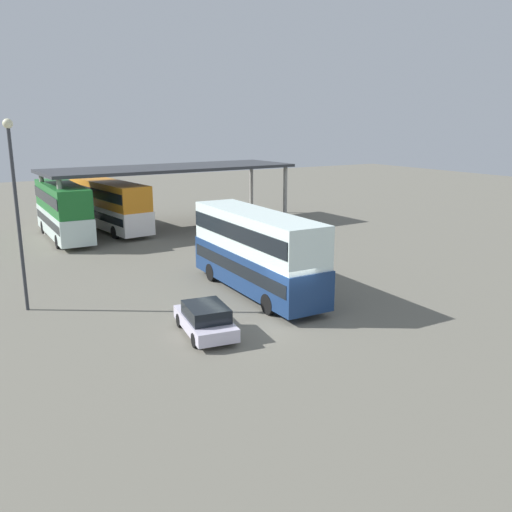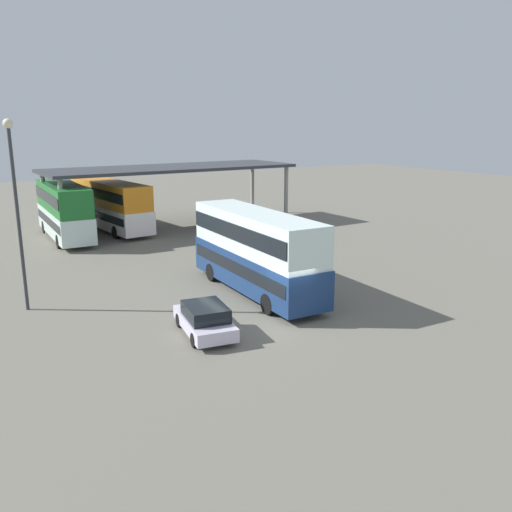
# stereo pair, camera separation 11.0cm
# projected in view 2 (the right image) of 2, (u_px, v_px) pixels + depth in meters

# --- Properties ---
(ground_plane) EXTENTS (140.00, 140.00, 0.00)m
(ground_plane) POSITION_uv_depth(u_px,v_px,m) (284.00, 322.00, 24.28)
(ground_plane) COLOR #6B675B
(double_decker_main) EXTENTS (2.75, 10.27, 4.31)m
(double_decker_main) POSITION_uv_depth(u_px,v_px,m) (256.00, 249.00, 27.98)
(double_decker_main) COLOR navy
(double_decker_main) RESTS_ON ground_plane
(parked_hatchback) EXTENTS (2.29, 4.12, 1.35)m
(parked_hatchback) POSITION_uv_depth(u_px,v_px,m) (205.00, 319.00, 22.77)
(parked_hatchback) COLOR silver
(parked_hatchback) RESTS_ON ground_plane
(double_decker_near_canopy) EXTENTS (2.60, 10.24, 4.24)m
(double_decker_near_canopy) POSITION_uv_depth(u_px,v_px,m) (64.00, 209.00, 41.18)
(double_decker_near_canopy) COLOR silver
(double_decker_near_canopy) RESTS_ON ground_plane
(double_decker_mid_row) EXTENTS (3.86, 11.53, 4.08)m
(double_decker_mid_row) POSITION_uv_depth(u_px,v_px,m) (110.00, 203.00, 44.65)
(double_decker_mid_row) COLOR white
(double_decker_mid_row) RESTS_ON ground_plane
(depot_canopy) EXTENTS (21.12, 7.71, 5.19)m
(depot_canopy) POSITION_uv_depth(u_px,v_px,m) (172.00, 170.00, 45.12)
(depot_canopy) COLOR #33353A
(depot_canopy) RESTS_ON ground_plane
(lamppost_tall) EXTENTS (0.44, 0.44, 8.95)m
(lamppost_tall) POSITION_uv_depth(u_px,v_px,m) (16.00, 195.00, 24.63)
(lamppost_tall) COLOR #33353A
(lamppost_tall) RESTS_ON ground_plane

